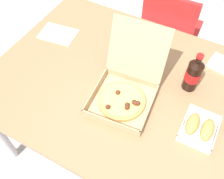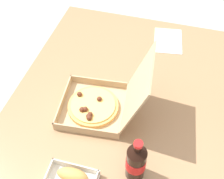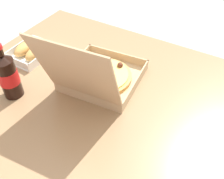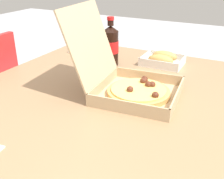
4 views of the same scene
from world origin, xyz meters
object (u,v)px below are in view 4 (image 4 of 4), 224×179
(pizza_box_open, at_px, (129,83))
(napkin_pile, at_px, (83,51))
(bread_side_box, at_px, (163,59))
(cola_bottle, at_px, (111,45))

(pizza_box_open, xyz_separation_m, napkin_pile, (0.36, 0.44, -0.04))
(pizza_box_open, bearing_deg, bread_side_box, -0.82)
(cola_bottle, xyz_separation_m, napkin_pile, (0.10, 0.22, -0.08))
(cola_bottle, bearing_deg, napkin_pile, 65.67)
(bread_side_box, height_order, napkin_pile, bread_side_box)
(pizza_box_open, height_order, cola_bottle, pizza_box_open)
(napkin_pile, bearing_deg, bread_side_box, -87.99)
(pizza_box_open, distance_m, napkin_pile, 0.56)
(pizza_box_open, xyz_separation_m, bread_side_box, (0.37, -0.01, -0.02))
(bread_side_box, distance_m, napkin_pile, 0.44)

